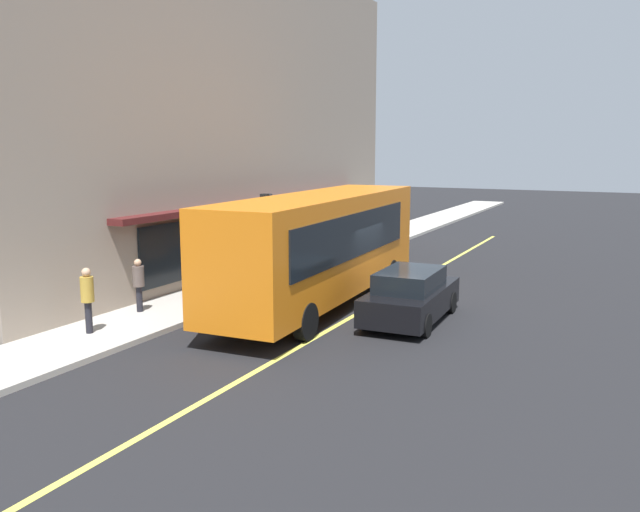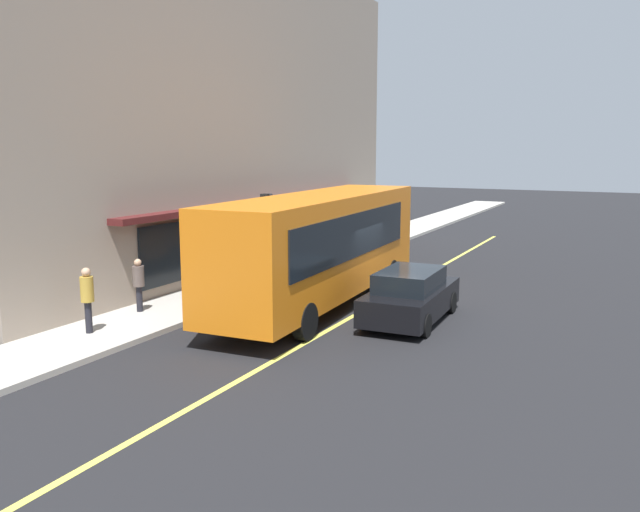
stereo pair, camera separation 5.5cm
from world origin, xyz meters
The scene contains 10 objects.
ground centered at (0.00, 0.00, 0.00)m, with size 120.00×120.00×0.00m, color black.
sidewalk centered at (0.00, 5.08, 0.07)m, with size 80.00×2.65×0.15m, color #B2ADA3.
lane_centre_stripe centered at (0.00, 0.00, 0.00)m, with size 36.00×0.16×0.01m, color #D8D14C.
storefront_building centered at (3.79, 10.53, 6.35)m, with size 24.43×8.87×12.71m.
bus centered at (-0.86, 1.41, 1.99)m, with size 11.23×3.02×3.50m.
traffic_light centered at (0.59, 4.24, 2.53)m, with size 0.30×0.52×3.20m.
car_black centered at (-1.35, -1.69, 0.74)m, with size 4.36×1.97×1.52m.
pedestrian_at_corner centered at (-4.42, 5.62, 1.09)m, with size 0.34×0.34×1.58m.
pedestrian_by_curb centered at (-6.75, 5.24, 1.19)m, with size 0.34×0.34×1.73m.
pedestrian_near_storefront centered at (1.16, 5.31, 1.17)m, with size 0.34×0.34×1.69m.
Camera 1 is at (-18.81, -7.53, 4.95)m, focal length 36.71 mm.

